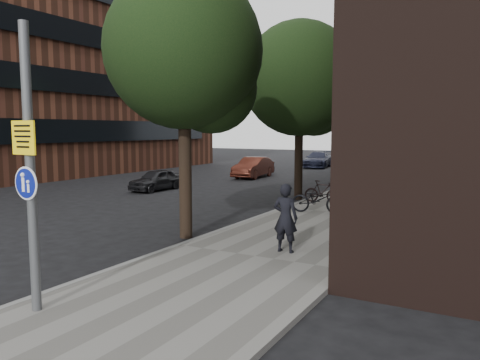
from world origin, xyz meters
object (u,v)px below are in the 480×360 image
Objects in this scene: pedestrian at (285,218)px; parked_bike_facade_near at (378,211)px; signpost at (30,169)px; parked_car_near at (156,180)px.

pedestrian is 4.37m from parked_bike_facade_near.
parked_bike_facade_near is at bearing -109.43° from pedestrian.
signpost is 2.48× the size of parked_bike_facade_near.
pedestrian is 0.53× the size of parked_car_near.
pedestrian is at bearing 69.42° from signpost.
parked_bike_facade_near is (3.39, 9.59, -1.87)m from signpost.
pedestrian reaches higher than parked_bike_facade_near.
signpost is 16.37m from parked_car_near.
signpost is at bearing 66.37° from pedestrian.
pedestrian is (2.11, 5.42, -1.52)m from signpost.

